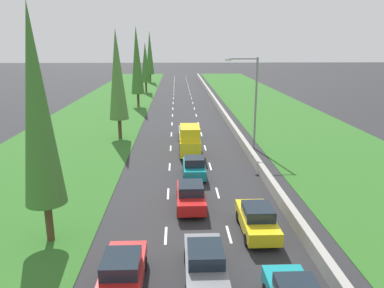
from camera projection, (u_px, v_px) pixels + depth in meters
The scene contains 18 objects.
ground_plane at pixel (183, 106), 64.34m from camera, with size 300.00×300.00×0.00m, color #28282B.
grass_verge_left at pixel (109, 106), 63.85m from camera, with size 14.00×140.00×0.04m, color #2D6623.
grass_verge_right at pixel (267, 105), 64.89m from camera, with size 14.00×140.00×0.04m, color #2D6623.
median_barrier at pixel (217, 103), 64.45m from camera, with size 0.44×120.00×0.85m, color #9E9B93.
lane_markings at pixel (183, 106), 64.34m from camera, with size 3.64×116.00×0.01m.
red_sedan_left_lane at pixel (122, 273), 16.07m from camera, with size 1.82×4.50×1.64m.
grey_sedan_centre_lane at pixel (205, 263), 16.79m from camera, with size 1.82×4.50×1.64m.
yellow_sedan_right_lane at pixel (257, 219), 20.96m from camera, with size 1.82×4.50×1.64m.
red_sedan_centre_lane at pixel (191, 195), 24.30m from camera, with size 1.82×4.50×1.64m.
teal_hatchback_centre_lane at pixel (194, 167), 29.69m from camera, with size 1.74×3.90×1.72m.
yellow_van_centre_lane at pixel (190, 141), 35.59m from camera, with size 1.96×4.90×2.82m.
silver_hatchback_centre_lane at pixel (187, 131), 41.84m from camera, with size 1.74×3.90×1.72m.
poplar_tree_nearest at pixel (37, 108), 18.48m from camera, with size 2.11×2.11×12.25m.
poplar_tree_second at pixel (117, 75), 40.42m from camera, with size 2.10×2.10×11.88m.
poplar_tree_third at pixel (137, 60), 61.29m from camera, with size 2.13×2.13×13.08m.
poplar_tree_fourth at pixel (145, 63), 80.21m from camera, with size 2.06×2.06×10.56m.
poplar_tree_fifth at pixel (150, 53), 101.10m from camera, with size 2.14×2.14×13.56m.
street_light_mast at pixel (253, 97), 36.85m from camera, with size 3.20×0.28×9.00m.
Camera 1 is at (-1.05, -3.86, 10.25)m, focal length 35.34 mm.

